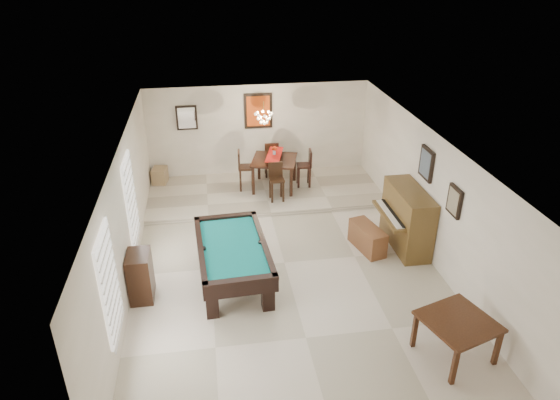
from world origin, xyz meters
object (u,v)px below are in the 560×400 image
object	(u,v)px
pool_table	(233,264)
dining_chair_south	(277,182)
upright_piano	(400,219)
flower_vase	(274,151)
dining_chair_west	(246,170)
dining_chair_east	(304,168)
corner_bench	(160,175)
apothecary_chest	(141,276)
square_table	(455,338)
dining_table	(274,171)
piano_bench	(367,238)
chandelier	(264,114)
dining_chair_north	(271,158)

from	to	relation	value
pool_table	dining_chair_south	bearing A→B (deg)	64.04
upright_piano	flower_vase	size ratio (longest dim) A/B	6.87
flower_vase	dining_chair_south	world-z (taller)	flower_vase
dining_chair_west	dining_chair_east	distance (m)	1.52
corner_bench	apothecary_chest	bearing A→B (deg)	-90.46
pool_table	apothecary_chest	distance (m)	1.72
upright_piano	corner_bench	bearing A→B (deg)	143.64
pool_table	square_table	size ratio (longest dim) A/B	2.36
dining_table	flower_vase	xyz separation A→B (m)	(0.00, 0.00, 0.58)
apothecary_chest	dining_chair_west	world-z (taller)	dining_chair_west
flower_vase	dining_chair_west	bearing A→B (deg)	178.50
apothecary_chest	dining_chair_south	world-z (taller)	dining_chair_south
dining_chair_south	flower_vase	bearing A→B (deg)	84.13
apothecary_chest	dining_chair_east	bearing A→B (deg)	46.86
dining_chair_east	dining_table	bearing A→B (deg)	-85.27
upright_piano	dining_chair_south	xyz separation A→B (m)	(-2.30, 2.37, -0.07)
square_table	corner_bench	bearing A→B (deg)	124.85
upright_piano	piano_bench	size ratio (longest dim) A/B	1.62
square_table	dining_table	xyz separation A→B (m)	(-1.95, 6.36, 0.23)
upright_piano	piano_bench	xyz separation A→B (m)	(-0.70, -0.02, -0.39)
upright_piano	chandelier	world-z (taller)	chandelier
flower_vase	chandelier	xyz separation A→B (m)	(-0.28, -0.19, 1.04)
apothecary_chest	dining_chair_west	distance (m)	4.73
dining_table	chandelier	distance (m)	1.65
piano_bench	chandelier	world-z (taller)	chandelier
pool_table	flower_vase	distance (m)	4.15
dining_table	dining_chair_east	world-z (taller)	dining_chair_east
piano_bench	dining_chair_south	bearing A→B (deg)	123.91
piano_bench	corner_bench	size ratio (longest dim) A/B	2.16
dining_table	dining_chair_east	xyz separation A→B (m)	(0.78, -0.00, 0.03)
dining_chair_east	chandelier	size ratio (longest dim) A/B	1.65
flower_vase	dining_chair_north	world-z (taller)	flower_vase
dining_chair_west	chandelier	bearing A→B (deg)	-110.08
dining_chair_west	flower_vase	bearing A→B (deg)	-87.38
square_table	dining_chair_west	world-z (taller)	dining_chair_west
dining_table	apothecary_chest	bearing A→B (deg)	-126.70
flower_vase	upright_piano	bearing A→B (deg)	-54.03
dining_table	chandelier	xyz separation A→B (m)	(-0.28, -0.19, 1.62)
upright_piano	dining_chair_north	size ratio (longest dim) A/B	1.58
chandelier	dining_chair_east	bearing A→B (deg)	9.79
square_table	dining_chair_west	xyz separation A→B (m)	(-2.69, 6.38, 0.30)
apothecary_chest	dining_table	world-z (taller)	dining_table
upright_piano	apothecary_chest	size ratio (longest dim) A/B	1.72
piano_bench	dining_chair_east	xyz separation A→B (m)	(-0.78, 3.12, 0.34)
pool_table	dining_table	distance (m)	4.09
piano_bench	dining_chair_south	world-z (taller)	dining_chair_south
flower_vase	dining_chair_south	size ratio (longest dim) A/B	0.24
pool_table	dining_chair_east	bearing A→B (deg)	57.74
upright_piano	dining_table	world-z (taller)	upright_piano
square_table	chandelier	distance (m)	6.82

